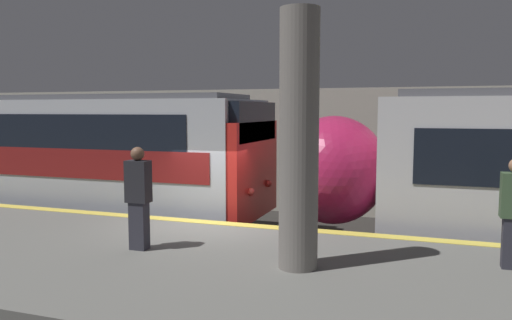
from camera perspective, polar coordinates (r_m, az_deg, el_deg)
name	(u,v)px	position (r m, az deg, el deg)	size (l,w,h in m)	color
ground_plane	(215,273)	(10.64, -4.76, -12.77)	(120.00, 120.00, 0.00)	#282623
platform	(151,288)	(8.38, -11.89, -14.08)	(40.00, 4.98, 1.11)	slate
station_rear_barrier	(296,151)	(16.45, 4.57, 1.04)	(50.00, 0.15, 4.07)	#B2AD9E
support_pillar_near	(299,141)	(7.07, 4.92, 2.20)	(0.56, 0.56, 3.68)	slate
person_waiting	(139,196)	(8.32, -13.28, -3.99)	(0.38, 0.24, 1.68)	#2D2D38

